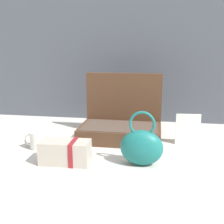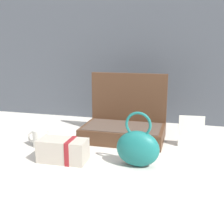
% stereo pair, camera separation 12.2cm
% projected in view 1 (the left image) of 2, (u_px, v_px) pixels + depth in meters
% --- Properties ---
extents(ground_plane, '(6.00, 6.00, 0.00)m').
position_uv_depth(ground_plane, '(109.00, 149.00, 1.36)').
color(ground_plane, beige).
extents(back_wall, '(3.20, 0.06, 1.40)m').
position_uv_depth(back_wall, '(125.00, 12.00, 1.75)').
color(back_wall, '#474C54').
rests_on(back_wall, ground_plane).
extents(open_suitcase, '(0.43, 0.28, 0.34)m').
position_uv_depth(open_suitcase, '(121.00, 124.00, 1.51)').
color(open_suitcase, '#4C301E').
rests_on(open_suitcase, ground_plane).
extents(teal_pouch_handbag, '(0.18, 0.10, 0.23)m').
position_uv_depth(teal_pouch_handbag, '(142.00, 147.00, 1.16)').
color(teal_pouch_handbag, '#196B66').
rests_on(teal_pouch_handbag, ground_plane).
extents(cream_toiletry_bag, '(0.21, 0.11, 0.10)m').
position_uv_depth(cream_toiletry_bag, '(66.00, 152.00, 1.19)').
color(cream_toiletry_bag, '#B2A899').
rests_on(cream_toiletry_bag, ground_plane).
extents(coffee_mug, '(0.11, 0.08, 0.08)m').
position_uv_depth(coffee_mug, '(38.00, 140.00, 1.36)').
color(coffee_mug, silver).
rests_on(coffee_mug, ground_plane).
extents(info_card_left, '(0.12, 0.02, 0.16)m').
position_uv_depth(info_card_left, '(188.00, 129.00, 1.40)').
color(info_card_left, white).
rests_on(info_card_left, ground_plane).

